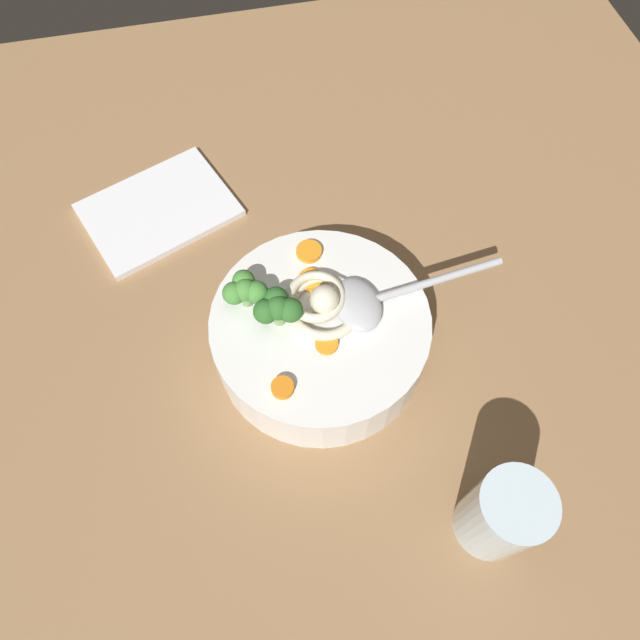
{
  "coord_description": "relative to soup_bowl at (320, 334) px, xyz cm",
  "views": [
    {
      "loc": [
        5.63,
        26.92,
        57.59
      ],
      "look_at": [
        0.02,
        1.82,
        10.16
      ],
      "focal_mm": 32.32,
      "sensor_mm": 36.0,
      "label": 1
    }
  ],
  "objects": [
    {
      "name": "table_slab",
      "position": [
        -0.02,
        -1.82,
        -5.18
      ],
      "size": [
        110.88,
        110.88,
        4.0
      ],
      "primitive_type": "cube",
      "color": "#936D47",
      "rests_on": "ground"
    },
    {
      "name": "soup_bowl",
      "position": [
        0.0,
        0.0,
        0.0
      ],
      "size": [
        21.02,
        21.02,
        6.16
      ],
      "color": "white",
      "rests_on": "table_slab"
    },
    {
      "name": "noodle_pile",
      "position": [
        -0.55,
        -1.15,
        3.98
      ],
      "size": [
        7.99,
        7.83,
        3.21
      ],
      "color": "beige",
      "rests_on": "soup_bowl"
    },
    {
      "name": "soup_spoon",
      "position": [
        -5.03,
        -0.58,
        3.78
      ],
      "size": [
        17.48,
        6.47,
        1.6
      ],
      "rotation": [
        0.0,
        0.0,
        3.26
      ],
      "color": "#B7B7BC",
      "rests_on": "soup_bowl"
    },
    {
      "name": "broccoli_floret_center",
      "position": [
        6.32,
        -3.54,
        5.08
      ],
      "size": [
        4.24,
        3.65,
        3.35
      ],
      "color": "#7A9E60",
      "rests_on": "soup_bowl"
    },
    {
      "name": "broccoli_floret_right",
      "position": [
        3.72,
        -0.94,
        5.22
      ],
      "size": [
        4.52,
        3.89,
        3.57
      ],
      "color": "#7A9E60",
      "rests_on": "soup_bowl"
    },
    {
      "name": "carrot_slice_left",
      "position": [
        4.71,
        6.07,
        3.37
      ],
      "size": [
        2.03,
        2.03,
        0.8
      ],
      "primitive_type": "cylinder",
      "color": "orange",
      "rests_on": "soup_bowl"
    },
    {
      "name": "carrot_slice_near_spoon",
      "position": [
        -0.17,
        -4.35,
        3.33
      ],
      "size": [
        2.32,
        2.32,
        0.7
      ],
      "primitive_type": "cylinder",
      "color": "orange",
      "rests_on": "soup_bowl"
    },
    {
      "name": "carrot_slice_extra_a",
      "position": [
        -0.58,
        -7.65,
        3.3
      ],
      "size": [
        2.55,
        2.55,
        0.65
      ],
      "primitive_type": "cylinder",
      "color": "orange",
      "rests_on": "soup_bowl"
    },
    {
      "name": "carrot_slice_front",
      "position": [
        -0.04,
        2.68,
        3.22
      ],
      "size": [
        2.13,
        2.13,
        0.48
      ],
      "primitive_type": "cylinder",
      "color": "orange",
      "rests_on": "soup_bowl"
    },
    {
      "name": "drinking_glass",
      "position": [
        -10.67,
        20.17,
        1.76
      ],
      "size": [
        6.05,
        6.05,
        9.89
      ],
      "primitive_type": "cylinder",
      "color": "silver",
      "rests_on": "table_slab"
    },
    {
      "name": "folded_napkin",
      "position": [
        14.61,
        -21.54,
        -2.78
      ],
      "size": [
        19.83,
        17.49,
        0.8
      ],
      "primitive_type": "cube",
      "rotation": [
        0.0,
        0.0,
        0.38
      ],
      "color": "white",
      "rests_on": "table_slab"
    }
  ]
}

